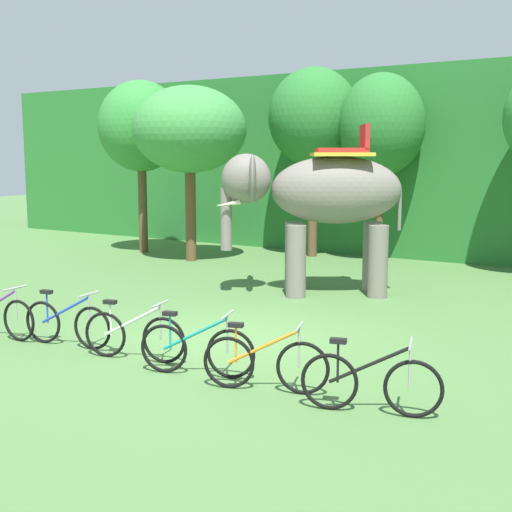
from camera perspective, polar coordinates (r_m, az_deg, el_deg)
The scene contains 12 objects.
ground_plane at distance 11.56m, azimuth -1.91°, elevation -7.07°, with size 80.00×80.00×0.00m, color #4C753D.
foliage_hedge at distance 23.53m, azimuth 16.92°, elevation 7.51°, with size 36.00×6.00×5.78m, color #28702D.
tree_center_right at distance 22.27m, azimuth -9.67°, elevation 10.67°, with size 2.72×2.72×5.50m.
tree_left at distance 20.19m, azimuth -5.62°, elevation 10.51°, with size 3.34×3.34×5.15m.
tree_far_left at distance 21.10m, azimuth 4.89°, elevation 11.50°, with size 2.78×2.78×5.78m.
tree_center at distance 20.25m, azimuth 10.53°, elevation 10.78°, with size 2.51×2.51×5.49m.
elephant at distance 15.16m, azimuth 5.49°, elevation 5.01°, with size 4.03×3.26×3.78m.
bike_blue at distance 11.50m, azimuth -15.64°, elevation -5.47°, with size 1.70×0.52×0.92m.
bike_white at distance 10.51m, azimuth -10.26°, elevation -6.59°, with size 1.68×0.58×0.92m.
bike_teal at distance 9.66m, azimuth -5.03°, elevation -7.82°, with size 1.65×0.66×0.92m.
bike_orange at distance 9.00m, azimuth 0.76°, elevation -9.00°, with size 1.64×0.68×0.92m.
bike_black at distance 8.36m, azimuth 9.62°, elevation -10.48°, with size 1.65×0.66×0.92m.
Camera 1 is at (6.26, -9.22, 3.06)m, focal length 47.47 mm.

